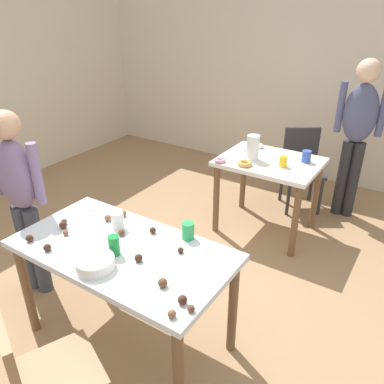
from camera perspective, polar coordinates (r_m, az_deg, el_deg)
ground_plane at (r=2.94m, az=-3.71°, el=-18.98°), size 6.40×6.40×0.00m
wall_back at (r=5.05m, az=18.82°, el=16.16°), size 6.40×0.10×2.60m
dining_table_near at (r=2.45m, az=-10.15°, el=-9.95°), size 1.36×0.72×0.75m
dining_table_far at (r=3.74m, az=11.26°, el=2.87°), size 0.91×0.71×0.75m
chair_near_table at (r=2.16m, az=-21.59°, el=-23.55°), size 0.53×0.53×0.87m
chair_far_table at (r=4.38m, az=15.86°, el=4.08°), size 0.55×0.55×0.87m
person_girl_near at (r=3.01m, az=-24.05°, el=0.07°), size 0.46×0.25×1.46m
person_adult_far at (r=4.17m, az=23.29°, el=8.89°), size 0.46×0.25×1.62m
mixing_bowl at (r=2.25m, az=-14.11°, el=-10.16°), size 0.22×0.22×0.06m
soda_can at (r=2.32m, az=-11.42°, el=-7.71°), size 0.07×0.07×0.12m
fork_near at (r=2.87m, az=-15.15°, el=-2.30°), size 0.17×0.02×0.01m
cup_near_0 at (r=2.56m, az=-10.92°, el=-4.12°), size 0.08×0.08×0.11m
cup_near_1 at (r=2.41m, az=-0.59°, el=-5.73°), size 0.08×0.08×0.11m
cake_ball_0 at (r=2.60m, az=-22.85°, el=-6.33°), size 0.05×0.05×0.05m
cake_ball_1 at (r=2.07m, az=-4.35°, el=-13.21°), size 0.05×0.05×0.05m
cake_ball_2 at (r=2.71m, az=-10.16°, el=-3.12°), size 0.05×0.05×0.05m
cake_ball_3 at (r=2.31m, az=-1.70°, el=-8.58°), size 0.04×0.04×0.04m
cake_ball_4 at (r=2.50m, az=-10.36°, el=-5.90°), size 0.04×0.04×0.04m
cake_ball_5 at (r=2.26m, az=-7.90°, el=-9.62°), size 0.05×0.05×0.05m
cake_ball_6 at (r=2.50m, az=-5.81°, el=-5.64°), size 0.04×0.04×0.04m
cake_ball_7 at (r=2.47m, az=-20.58°, el=-7.69°), size 0.05×0.05×0.05m
cake_ball_8 at (r=1.97m, az=-1.41°, el=-15.61°), size 0.05×0.05×0.05m
cake_ball_9 at (r=1.93m, az=-0.15°, el=-16.81°), size 0.04×0.04×0.04m
cake_ball_10 at (r=2.59m, az=-18.14°, el=-5.73°), size 0.04×0.04×0.04m
cake_ball_11 at (r=2.72m, az=-18.34°, el=-4.15°), size 0.04×0.04×0.04m
cake_ball_12 at (r=2.67m, az=-12.32°, el=-3.77°), size 0.05×0.05×0.05m
cake_ball_13 at (r=1.91m, az=-3.00°, el=-17.52°), size 0.04×0.04×0.04m
cake_ball_14 at (r=2.67m, az=-18.48°, el=-4.63°), size 0.05×0.05×0.05m
pitcher_far at (r=3.64m, az=8.97°, el=6.49°), size 0.12×0.12×0.23m
cup_far_0 at (r=3.55m, az=13.28°, el=4.43°), size 0.07×0.07×0.10m
cup_far_1 at (r=3.70m, az=16.53°, el=5.05°), size 0.08×0.08×0.11m
donut_far_0 at (r=3.99m, az=9.54°, el=6.76°), size 0.13×0.13×0.04m
donut_far_1 at (r=3.58m, az=4.14°, el=4.69°), size 0.11×0.11×0.03m
donut_far_2 at (r=3.87m, az=8.43°, el=6.17°), size 0.11×0.11×0.03m
donut_far_3 at (r=3.52m, az=7.78°, el=4.19°), size 0.14×0.14×0.04m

